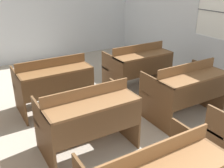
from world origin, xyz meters
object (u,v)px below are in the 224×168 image
at_px(bench_second_right, 185,88).
at_px(bench_third_center, 54,82).
at_px(bench_third_right, 138,65).
at_px(bench_second_center, 88,117).

bearing_deg(bench_second_right, bench_third_center, 142.28).
bearing_deg(bench_third_right, bench_third_center, 179.16).
height_order(bench_second_center, bench_third_center, same).
height_order(bench_second_right, bench_third_center, same).
relative_size(bench_second_center, bench_third_center, 1.00).
relative_size(bench_second_right, bench_third_center, 1.00).
relative_size(bench_second_right, bench_third_right, 1.00).
height_order(bench_second_center, bench_second_right, same).
distance_m(bench_third_center, bench_third_right, 1.66).
bearing_deg(bench_third_right, bench_second_right, -91.03).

